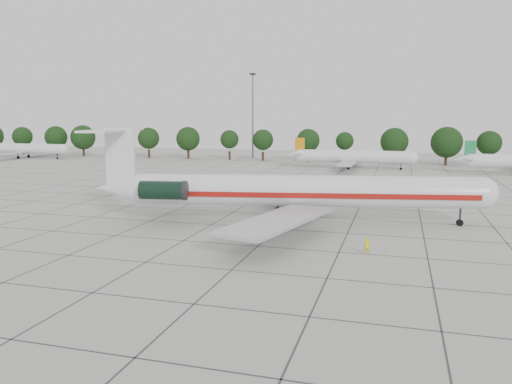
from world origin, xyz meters
TOP-DOWN VIEW (x-y plane):
  - ground at (0.00, 0.00)m, footprint 260.00×260.00m
  - apron_joints at (0.00, 15.00)m, footprint 170.00×170.00m
  - main_airliner at (-0.10, 3.44)m, footprint 47.72×37.18m
  - ground_crew at (10.55, -7.94)m, footprint 0.68×0.53m
  - bg_airliner_a at (-96.71, 72.55)m, footprint 28.24×27.20m
  - bg_airliner_c at (2.21, 69.56)m, footprint 28.24×27.20m
  - tree_line at (-11.68, 85.00)m, footprint 249.86×8.44m
  - floodlight_mast at (-30.00, 92.00)m, footprint 1.60×1.60m

SIDE VIEW (x-z plane):
  - ground at x=0.00m, z-range 0.00..0.00m
  - apron_joints at x=0.00m, z-range 0.00..0.02m
  - ground_crew at x=10.55m, z-range 0.00..1.63m
  - bg_airliner_a at x=-96.71m, z-range -0.79..6.61m
  - bg_airliner_c at x=2.21m, z-range -0.79..6.61m
  - main_airliner at x=-0.10m, z-range -1.66..9.64m
  - tree_line at x=-11.68m, z-range 0.87..11.09m
  - floodlight_mast at x=-30.00m, z-range 1.56..27.01m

